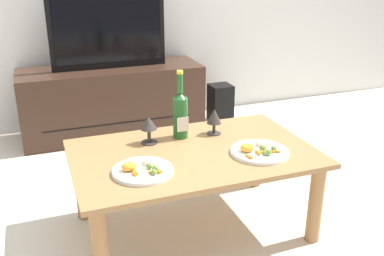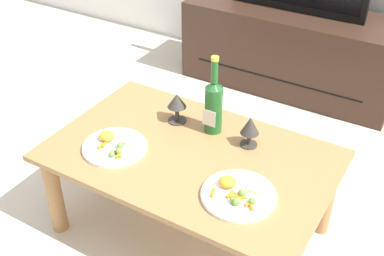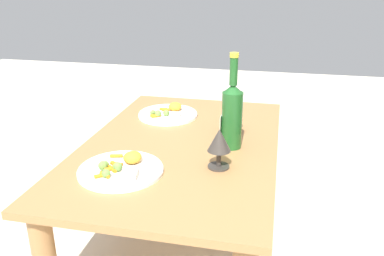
{
  "view_description": "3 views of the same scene",
  "coord_description": "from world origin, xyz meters",
  "px_view_note": "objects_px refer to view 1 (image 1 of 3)",
  "views": [
    {
      "loc": [
        -0.68,
        -1.79,
        1.3
      ],
      "look_at": [
        0.0,
        0.03,
        0.54
      ],
      "focal_mm": 40.77,
      "sensor_mm": 36.0,
      "label": 1
    },
    {
      "loc": [
        0.82,
        -1.37,
        1.65
      ],
      "look_at": [
        -0.03,
        0.07,
        0.51
      ],
      "focal_mm": 45.96,
      "sensor_mm": 36.0,
      "label": 2
    },
    {
      "loc": [
        1.39,
        0.35,
        1.04
      ],
      "look_at": [
        -0.01,
        0.04,
        0.49
      ],
      "focal_mm": 37.71,
      "sensor_mm": 36.0,
      "label": 3
    }
  ],
  "objects_px": {
    "dining_table": "(193,165)",
    "dinner_plate_left": "(142,170)",
    "wine_bottle": "(181,113)",
    "tv_stand": "(113,101)",
    "goblet_left": "(149,125)",
    "floor_speaker": "(220,103)",
    "dinner_plate_right": "(259,151)",
    "goblet_right": "(214,118)",
    "tv_screen": "(108,28)"
  },
  "relations": [
    {
      "from": "tv_stand",
      "to": "dinner_plate_right",
      "type": "xyz_separation_m",
      "value": [
        0.41,
        -1.6,
        0.18
      ]
    },
    {
      "from": "wine_bottle",
      "to": "goblet_right",
      "type": "distance_m",
      "value": 0.18
    },
    {
      "from": "dining_table",
      "to": "floor_speaker",
      "type": "distance_m",
      "value": 1.64
    },
    {
      "from": "floor_speaker",
      "to": "dinner_plate_right",
      "type": "xyz_separation_m",
      "value": [
        -0.5,
        -1.56,
        0.29
      ]
    },
    {
      "from": "tv_stand",
      "to": "floor_speaker",
      "type": "height_order",
      "value": "tv_stand"
    },
    {
      "from": "tv_stand",
      "to": "tv_screen",
      "type": "distance_m",
      "value": 0.56
    },
    {
      "from": "tv_screen",
      "to": "wine_bottle",
      "type": "distance_m",
      "value": 1.31
    },
    {
      "from": "tv_screen",
      "to": "goblet_left",
      "type": "height_order",
      "value": "tv_screen"
    },
    {
      "from": "dining_table",
      "to": "goblet_left",
      "type": "relative_size",
      "value": 8.28
    },
    {
      "from": "tv_stand",
      "to": "goblet_left",
      "type": "distance_m",
      "value": 1.32
    },
    {
      "from": "floor_speaker",
      "to": "dinner_plate_left",
      "type": "height_order",
      "value": "dinner_plate_left"
    },
    {
      "from": "wine_bottle",
      "to": "dinner_plate_left",
      "type": "height_order",
      "value": "wine_bottle"
    },
    {
      "from": "dining_table",
      "to": "tv_screen",
      "type": "height_order",
      "value": "tv_screen"
    },
    {
      "from": "wine_bottle",
      "to": "dinner_plate_right",
      "type": "distance_m",
      "value": 0.45
    },
    {
      "from": "floor_speaker",
      "to": "goblet_right",
      "type": "height_order",
      "value": "goblet_right"
    },
    {
      "from": "floor_speaker",
      "to": "wine_bottle",
      "type": "height_order",
      "value": "wine_bottle"
    },
    {
      "from": "dinner_plate_right",
      "to": "goblet_left",
      "type": "bearing_deg",
      "value": 146.19
    },
    {
      "from": "floor_speaker",
      "to": "dinner_plate_left",
      "type": "relative_size",
      "value": 1.17
    },
    {
      "from": "tv_screen",
      "to": "goblet_left",
      "type": "bearing_deg",
      "value": -92.22
    },
    {
      "from": "dinner_plate_left",
      "to": "dinner_plate_right",
      "type": "relative_size",
      "value": 0.96
    },
    {
      "from": "goblet_left",
      "to": "dinner_plate_right",
      "type": "xyz_separation_m",
      "value": [
        0.46,
        -0.31,
        -0.08
      ]
    },
    {
      "from": "floor_speaker",
      "to": "dinner_plate_left",
      "type": "xyz_separation_m",
      "value": [
        -1.07,
        -1.56,
        0.29
      ]
    },
    {
      "from": "dining_table",
      "to": "wine_bottle",
      "type": "height_order",
      "value": "wine_bottle"
    },
    {
      "from": "floor_speaker",
      "to": "tv_screen",
      "type": "bearing_deg",
      "value": 176.42
    },
    {
      "from": "tv_screen",
      "to": "goblet_right",
      "type": "xyz_separation_m",
      "value": [
        0.3,
        -1.29,
        -0.3
      ]
    },
    {
      "from": "wine_bottle",
      "to": "goblet_left",
      "type": "distance_m",
      "value": 0.18
    },
    {
      "from": "wine_bottle",
      "to": "dinner_plate_left",
      "type": "relative_size",
      "value": 1.32
    },
    {
      "from": "tv_screen",
      "to": "goblet_right",
      "type": "height_order",
      "value": "tv_screen"
    },
    {
      "from": "dining_table",
      "to": "dinner_plate_right",
      "type": "distance_m",
      "value": 0.32
    },
    {
      "from": "dining_table",
      "to": "dinner_plate_left",
      "type": "relative_size",
      "value": 4.31
    },
    {
      "from": "dining_table",
      "to": "dinner_plate_left",
      "type": "distance_m",
      "value": 0.33
    },
    {
      "from": "tv_stand",
      "to": "dinner_plate_right",
      "type": "height_order",
      "value": "tv_stand"
    },
    {
      "from": "goblet_left",
      "to": "dinner_plate_left",
      "type": "bearing_deg",
      "value": -110.49
    },
    {
      "from": "goblet_right",
      "to": "dinner_plate_left",
      "type": "height_order",
      "value": "goblet_right"
    },
    {
      "from": "floor_speaker",
      "to": "wine_bottle",
      "type": "distance_m",
      "value": 1.51
    },
    {
      "from": "wine_bottle",
      "to": "dinner_plate_left",
      "type": "distance_m",
      "value": 0.45
    },
    {
      "from": "dinner_plate_right",
      "to": "tv_stand",
      "type": "bearing_deg",
      "value": 104.23
    },
    {
      "from": "tv_stand",
      "to": "goblet_left",
      "type": "height_order",
      "value": "goblet_left"
    },
    {
      "from": "goblet_left",
      "to": "goblet_right",
      "type": "height_order",
      "value": "goblet_left"
    },
    {
      "from": "dining_table",
      "to": "tv_stand",
      "type": "xyz_separation_m",
      "value": [
        -0.12,
        1.47,
        -0.1
      ]
    },
    {
      "from": "dining_table",
      "to": "wine_bottle",
      "type": "xyz_separation_m",
      "value": [
        0.0,
        0.19,
        0.21
      ]
    },
    {
      "from": "dining_table",
      "to": "wine_bottle",
      "type": "distance_m",
      "value": 0.28
    },
    {
      "from": "dinner_plate_left",
      "to": "goblet_right",
      "type": "bearing_deg",
      "value": 33.17
    },
    {
      "from": "goblet_right",
      "to": "dinner_plate_right",
      "type": "relative_size",
      "value": 0.49
    },
    {
      "from": "dining_table",
      "to": "tv_stand",
      "type": "bearing_deg",
      "value": 94.76
    },
    {
      "from": "dining_table",
      "to": "floor_speaker",
      "type": "height_order",
      "value": "dining_table"
    },
    {
      "from": "wine_bottle",
      "to": "dinner_plate_right",
      "type": "xyz_separation_m",
      "value": [
        0.28,
        -0.32,
        -0.12
      ]
    },
    {
      "from": "tv_screen",
      "to": "dinner_plate_right",
      "type": "relative_size",
      "value": 3.06
    },
    {
      "from": "goblet_left",
      "to": "dinner_plate_left",
      "type": "xyz_separation_m",
      "value": [
        -0.11,
        -0.31,
        -0.08
      ]
    },
    {
      "from": "dining_table",
      "to": "goblet_right",
      "type": "xyz_separation_m",
      "value": [
        0.18,
        0.17,
        0.16
      ]
    }
  ]
}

